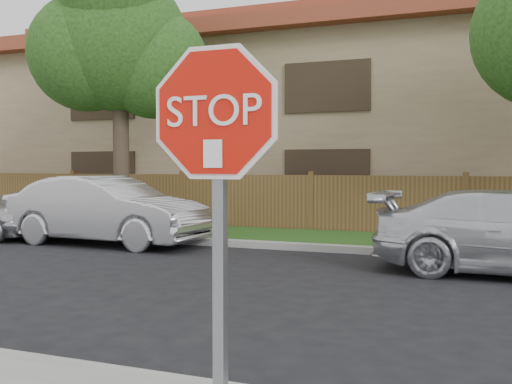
% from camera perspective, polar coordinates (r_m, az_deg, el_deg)
% --- Properties ---
extents(far_curb, '(70.00, 0.30, 0.15)m').
position_cam_1_polar(far_curb, '(12.70, 18.67, -5.70)').
color(far_curb, gray).
rests_on(far_curb, ground).
extents(grass_strip, '(70.00, 3.00, 0.12)m').
position_cam_1_polar(grass_strip, '(14.33, 19.01, -4.83)').
color(grass_strip, '#1E4714').
rests_on(grass_strip, ground).
extents(fence, '(70.00, 0.12, 1.60)m').
position_cam_1_polar(fence, '(15.85, 19.31, -1.45)').
color(fence, brown).
rests_on(fence, ground).
extents(apartment_building, '(35.20, 9.20, 7.20)m').
position_cam_1_polar(apartment_building, '(21.48, 20.03, 6.83)').
color(apartment_building, '#93795B').
rests_on(apartment_building, ground).
extents(tree_left, '(4.80, 3.90, 7.78)m').
position_cam_1_polar(tree_left, '(17.28, -13.02, 13.68)').
color(tree_left, '#382B21').
rests_on(tree_left, ground).
extents(stop_sign, '(1.01, 0.13, 2.55)m').
position_cam_1_polar(stop_sign, '(3.24, -3.79, 1.87)').
color(stop_sign, gray).
rests_on(stop_sign, sidewalk_near).
extents(sedan_left, '(5.00, 1.95, 1.62)m').
position_cam_1_polar(sedan_left, '(14.49, -14.01, -1.71)').
color(sedan_left, silver).
rests_on(sedan_left, ground).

